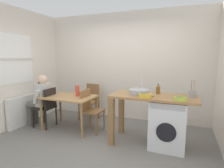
{
  "coord_description": "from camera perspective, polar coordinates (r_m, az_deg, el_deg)",
  "views": [
    {
      "loc": [
        1.44,
        -2.8,
        1.61
      ],
      "look_at": [
        0.17,
        0.45,
        1.08
      ],
      "focal_mm": 29.52,
      "sensor_mm": 36.0,
      "label": 1
    }
  ],
  "objects": [
    {
      "name": "bottle_tall_green",
      "position": [
        3.52,
        14.1,
        -1.59
      ],
      "size": [
        0.07,
        0.07,
        0.19
      ],
      "color": "brown",
      "rests_on": "kitchen_counter"
    },
    {
      "name": "tap",
      "position": [
        3.57,
        9.13,
        -0.42
      ],
      "size": [
        0.02,
        0.02,
        0.28
      ],
      "primitive_type": "cylinder",
      "color": "#B2B2B7",
      "rests_on": "kitchen_counter"
    },
    {
      "name": "kitchen_counter",
      "position": [
        3.44,
        9.21,
        -5.82
      ],
      "size": [
        1.5,
        0.68,
        0.92
      ],
      "color": "#9E7042",
      "rests_on": "ground_plane"
    },
    {
      "name": "seated_person",
      "position": [
        4.54,
        -21.2,
        -3.96
      ],
      "size": [
        0.5,
        0.51,
        1.2
      ],
      "rotation": [
        0.0,
        0.0,
        1.59
      ],
      "color": "#595651",
      "rests_on": "ground_plane"
    },
    {
      "name": "chair_opposite",
      "position": [
        4.02,
        -6.91,
        -7.4
      ],
      "size": [
        0.41,
        0.41,
        0.9
      ],
      "rotation": [
        0.0,
        0.0,
        -1.61
      ],
      "color": "olive",
      "rests_on": "ground_plane"
    },
    {
      "name": "chair_person_seat",
      "position": [
        4.47,
        -19.53,
        -6.2
      ],
      "size": [
        0.41,
        0.41,
        0.9
      ],
      "rotation": [
        0.0,
        0.0,
        1.59
      ],
      "color": "black",
      "rests_on": "ground_plane"
    },
    {
      "name": "wall_window_side",
      "position": [
        4.56,
        -30.65,
        4.14
      ],
      "size": [
        0.12,
        3.8,
        2.7
      ],
      "color": "silver",
      "rests_on": "ground_plane"
    },
    {
      "name": "sink_basin",
      "position": [
        3.41,
        8.45,
        -2.44
      ],
      "size": [
        0.38,
        0.38,
        0.09
      ],
      "primitive_type": "cylinder",
      "color": "#9EA0A5",
      "rests_on": "kitchen_counter"
    },
    {
      "name": "colander",
      "position": [
        3.12,
        20.41,
        -4.21
      ],
      "size": [
        0.2,
        0.2,
        0.06
      ],
      "color": "#A8C63D",
      "rests_on": "kitchen_counter"
    },
    {
      "name": "dining_table",
      "position": [
        4.19,
        -13.05,
        -5.0
      ],
      "size": [
        1.1,
        0.76,
        0.74
      ],
      "color": "tan",
      "rests_on": "ground_plane"
    },
    {
      "name": "scissors",
      "position": [
        3.28,
        11.66,
        -3.69
      ],
      "size": [
        0.15,
        0.06,
        0.01
      ],
      "color": "#B2B2B7",
      "rests_on": "kitchen_counter"
    },
    {
      "name": "utensil_crock",
      "position": [
        3.38,
        23.59,
        -2.76
      ],
      "size": [
        0.11,
        0.11,
        0.3
      ],
      "color": "gray",
      "rests_on": "kitchen_counter"
    },
    {
      "name": "vase",
      "position": [
        4.14,
        -10.66,
        -2.03
      ],
      "size": [
        0.09,
        0.09,
        0.24
      ],
      "primitive_type": "cylinder",
      "color": "#D84C38",
      "rests_on": "dining_table"
    },
    {
      "name": "washing_machine",
      "position": [
        3.48,
        16.87,
        -11.66
      ],
      "size": [
        0.6,
        0.61,
        0.86
      ],
      "color": "silver",
      "rests_on": "ground_plane"
    },
    {
      "name": "chair_spare_by_wall",
      "position": [
        4.81,
        -6.67,
        -4.75
      ],
      "size": [
        0.46,
        0.46,
        0.9
      ],
      "rotation": [
        0.0,
        0.0,
        2.97
      ],
      "color": "olive",
      "rests_on": "ground_plane"
    },
    {
      "name": "radiator",
      "position": [
        4.81,
        -25.98,
        -7.49
      ],
      "size": [
        0.1,
        0.8,
        0.7
      ],
      "primitive_type": "cube",
      "color": "white",
      "rests_on": "ground_plane"
    },
    {
      "name": "ground_plane",
      "position": [
        3.54,
        -5.46,
        -18.55
      ],
      "size": [
        5.46,
        5.46,
        0.0
      ],
      "primitive_type": "plane",
      "color": "slate"
    },
    {
      "name": "wall_back",
      "position": [
        4.78,
        3.83,
        5.44
      ],
      "size": [
        4.6,
        0.1,
        2.7
      ],
      "primitive_type": "cube",
      "color": "silver",
      "rests_on": "ground_plane"
    },
    {
      "name": "mixing_bowl",
      "position": [
        3.19,
        10.23,
        -3.46
      ],
      "size": [
        0.22,
        0.22,
        0.06
      ],
      "color": "gold",
      "rests_on": "kitchen_counter"
    }
  ]
}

